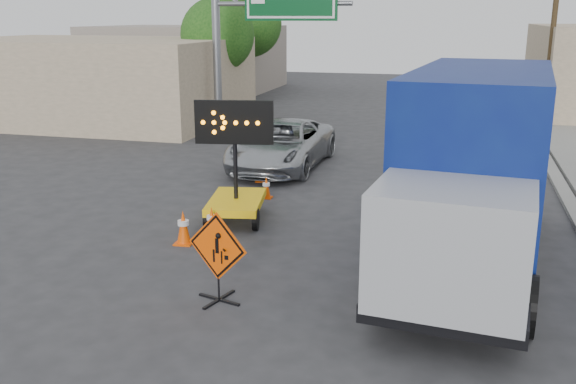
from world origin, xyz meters
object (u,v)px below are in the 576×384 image
at_px(construction_sign, 218,255).
at_px(arrow_board, 236,194).
at_px(pickup_truck, 282,145).
at_px(box_truck, 472,180).

relative_size(construction_sign, arrow_board, 0.55).
bearing_deg(pickup_truck, construction_sign, -79.04).
relative_size(pickup_truck, box_truck, 0.66).
distance_m(construction_sign, arrow_board, 4.87).
bearing_deg(arrow_board, pickup_truck, 83.96).
relative_size(construction_sign, box_truck, 0.20).
distance_m(arrow_board, pickup_truck, 6.09).
relative_size(arrow_board, box_truck, 0.35).
bearing_deg(pickup_truck, arrow_board, -84.05).
distance_m(arrow_board, box_truck, 6.07).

